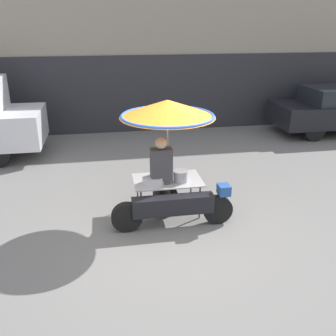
{
  "coord_description": "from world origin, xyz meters",
  "views": [
    {
      "loc": [
        -1.05,
        -5.42,
        3.41
      ],
      "look_at": [
        0.04,
        0.77,
        0.92
      ],
      "focal_mm": 40.0,
      "sensor_mm": 36.0,
      "label": 1
    }
  ],
  "objects": [
    {
      "name": "ground_plane",
      "position": [
        0.0,
        0.0,
        0.0
      ],
      "size": [
        36.0,
        36.0,
        0.0
      ],
      "primitive_type": "plane",
      "color": "slate"
    },
    {
      "name": "shopfront_building",
      "position": [
        0.0,
        7.52,
        2.18
      ],
      "size": [
        28.0,
        2.06,
        4.39
      ],
      "color": "gray",
      "rests_on": "ground"
    },
    {
      "name": "vendor_motorcycle_cart",
      "position": [
        0.04,
        0.73,
        1.62
      ],
      "size": [
        2.15,
        1.67,
        2.15
      ],
      "color": "black",
      "rests_on": "ground"
    },
    {
      "name": "vendor_person",
      "position": [
        -0.1,
        0.65,
        0.86
      ],
      "size": [
        0.38,
        0.22,
        1.54
      ],
      "color": "#4C473D",
      "rests_on": "ground"
    }
  ]
}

